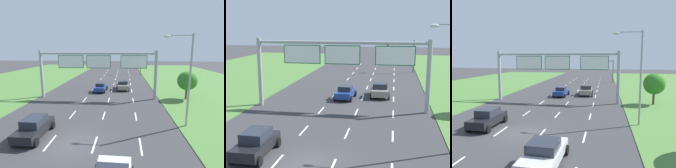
{
  "view_description": "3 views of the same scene",
  "coord_description": "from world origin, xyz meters",
  "views": [
    {
      "loc": [
        3.96,
        -12.07,
        7.12
      ],
      "look_at": [
        2.09,
        13.74,
        2.02
      ],
      "focal_mm": 28.0,
      "sensor_mm": 36.0,
      "label": 1
    },
    {
      "loc": [
        5.15,
        -16.85,
        8.37
      ],
      "look_at": [
        0.17,
        10.71,
        2.96
      ],
      "focal_mm": 50.0,
      "sensor_mm": 36.0,
      "label": 2
    },
    {
      "loc": [
        6.74,
        -16.32,
        6.13
      ],
      "look_at": [
        1.69,
        10.09,
        2.85
      ],
      "focal_mm": 35.0,
      "sensor_mm": 36.0,
      "label": 3
    }
  ],
  "objects": [
    {
      "name": "ground_plane",
      "position": [
        0.0,
        0.0,
        0.0
      ],
      "size": [
        200.0,
        200.0,
        0.0
      ],
      "primitive_type": "plane",
      "color": "#38383A"
    },
    {
      "name": "lane_dashes_inner_left",
      "position": [
        -1.75,
        15.0,
        0.0
      ],
      "size": [
        0.14,
        68.4,
        0.01
      ],
      "color": "white",
      "rests_on": "ground_plane"
    },
    {
      "name": "lane_dashes_inner_right",
      "position": [
        1.75,
        15.0,
        0.0
      ],
      "size": [
        0.14,
        68.4,
        0.01
      ],
      "color": "white",
      "rests_on": "ground_plane"
    },
    {
      "name": "lane_dashes_slip",
      "position": [
        5.25,
        15.0,
        0.0
      ],
      "size": [
        0.14,
        68.4,
        0.01
      ],
      "color": "white",
      "rests_on": "ground_plane"
    },
    {
      "name": "car_near_red",
      "position": [
        3.41,
        -4.91,
        0.74
      ],
      "size": [
        2.27,
        4.31,
        1.47
      ],
      "rotation": [
        0.0,
        0.0,
        -0.02
      ],
      "color": "silver",
      "rests_on": "ground_plane"
    },
    {
      "name": "car_lead_silver",
      "position": [
        3.66,
        18.98,
        0.81
      ],
      "size": [
        2.33,
        4.21,
        1.63
      ],
      "rotation": [
        0.0,
        0.0,
        0.04
      ],
      "color": "gray",
      "rests_on": "ground_plane"
    },
    {
      "name": "car_mid_lane",
      "position": [
        -0.15,
        17.33,
        0.74
      ],
      "size": [
        2.17,
        4.04,
        1.49
      ],
      "rotation": [
        0.0,
        0.0,
        -0.06
      ],
      "color": "navy",
      "rests_on": "ground_plane"
    },
    {
      "name": "car_far_ahead",
      "position": [
        -3.44,
        0.94,
        0.82
      ],
      "size": [
        2.04,
        4.2,
        1.64
      ],
      "rotation": [
        0.0,
        0.0,
        -0.0
      ],
      "color": "black",
      "rests_on": "ground_plane"
    },
    {
      "name": "sign_gantry",
      "position": [
        0.2,
        12.95,
        4.97
      ],
      "size": [
        17.24,
        0.44,
        7.0
      ],
      "color": "#9EA0A5",
      "rests_on": "ground_plane"
    },
    {
      "name": "traffic_light_mast",
      "position": [
        6.57,
        38.65,
        3.87
      ],
      "size": [
        4.76,
        0.49,
        5.6
      ],
      "color": "#47494F",
      "rests_on": "ground_plane"
    },
    {
      "name": "street_lamp",
      "position": [
        9.43,
        3.82,
        5.08
      ],
      "size": [
        2.61,
        0.32,
        8.5
      ],
      "color": "#9EA0A5",
      "rests_on": "ground_plane"
    },
    {
      "name": "roadside_tree_mid",
      "position": [
        12.91,
        13.18,
        2.74
      ],
      "size": [
        2.73,
        2.73,
        4.12
      ],
      "color": "#513823",
      "rests_on": "ground_plane"
    }
  ]
}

